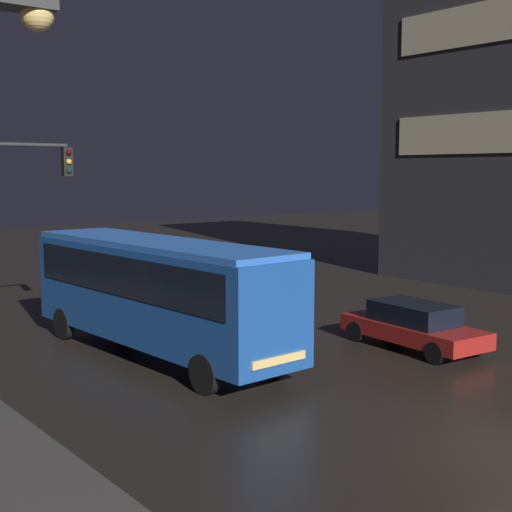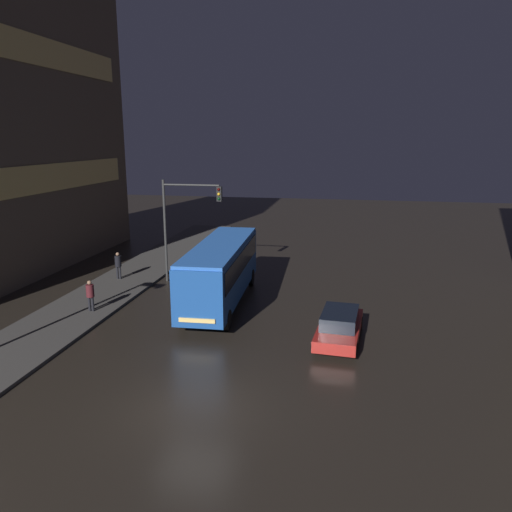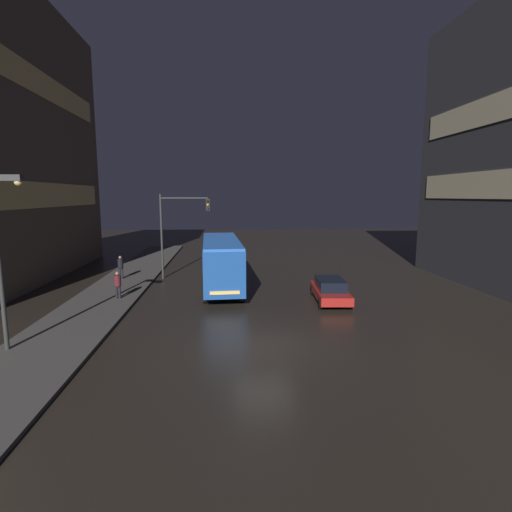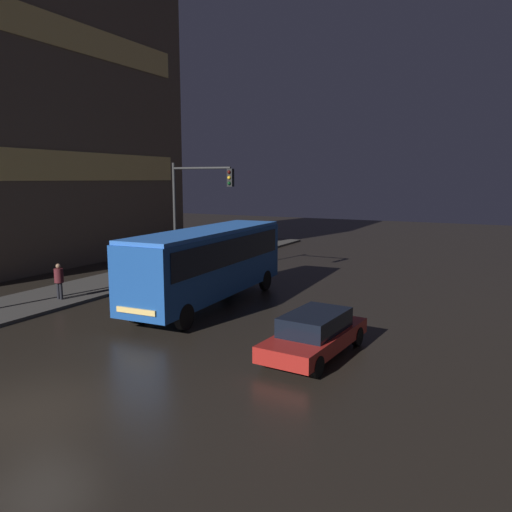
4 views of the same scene
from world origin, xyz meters
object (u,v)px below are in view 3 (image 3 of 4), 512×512
(bus_near, at_px, (221,258))
(pedestrian_near, at_px, (121,265))
(pedestrian_mid, at_px, (118,282))
(traffic_light_main, at_px, (178,221))
(car_taxi, at_px, (330,290))
(street_lamp_sidewalk, at_px, (3,234))

(bus_near, height_order, pedestrian_near, bus_near)
(pedestrian_mid, height_order, traffic_light_main, traffic_light_main)
(bus_near, distance_m, pedestrian_mid, 6.94)
(bus_near, relative_size, pedestrian_mid, 6.34)
(pedestrian_near, height_order, traffic_light_main, traffic_light_main)
(pedestrian_mid, distance_m, traffic_light_main, 7.90)
(pedestrian_near, xyz_separation_m, traffic_light_main, (4.30, 0.62, 3.21))
(car_taxi, xyz_separation_m, pedestrian_mid, (-12.81, 1.14, 0.41))
(pedestrian_near, xyz_separation_m, pedestrian_mid, (1.34, -5.93, -0.05))
(pedestrian_mid, xyz_separation_m, street_lamp_sidewalk, (-2.09, -7.99, 3.71))
(car_taxi, xyz_separation_m, street_lamp_sidewalk, (-14.90, -6.85, 4.12))
(bus_near, bearing_deg, traffic_light_main, -51.05)
(bus_near, bearing_deg, car_taxi, 145.85)
(pedestrian_mid, bearing_deg, traffic_light_main, -94.79)
(bus_near, xyz_separation_m, street_lamp_sidewalk, (-8.33, -10.86, 2.76))
(car_taxi, height_order, street_lamp_sidewalk, street_lamp_sidewalk)
(car_taxi, distance_m, pedestrian_mid, 12.87)
(bus_near, bearing_deg, pedestrian_mid, 22.05)
(pedestrian_near, xyz_separation_m, street_lamp_sidewalk, (-0.76, -13.92, 3.66))
(pedestrian_mid, relative_size, street_lamp_sidewalk, 0.24)
(pedestrian_mid, bearing_deg, bus_near, -135.72)
(bus_near, height_order, traffic_light_main, traffic_light_main)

